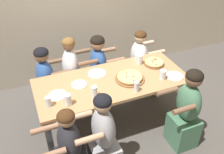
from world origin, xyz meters
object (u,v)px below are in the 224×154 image
Objects in this scene: empty_plate_b at (79,84)px; diner_near_midleft at (103,140)px; empty_plate_d at (97,73)px; cocktail_glass_blue at (137,57)px; drinking_glass_e at (48,102)px; diner_near_left at (71,152)px; drinking_glass_b at (163,75)px; drinking_glass_f at (137,87)px; diner_far_center at (99,72)px; diner_far_right at (139,64)px; diner_far_left at (47,84)px; empty_plate_c at (58,95)px; empty_plate_a at (175,76)px; drinking_glass_a at (94,92)px; pizza_board_main at (154,63)px; pizza_board_second at (130,77)px; diner_near_right at (186,112)px; drinking_glass_c at (68,100)px; diner_far_midleft at (72,77)px; drinking_glass_d at (140,60)px.

empty_plate_b is 0.17× the size of diner_near_midleft.
empty_plate_d is 2.21× the size of cocktail_glass_blue.
diner_near_left is at bearing -77.99° from drinking_glass_e.
drinking_glass_b is 1.46m from diner_near_left.
diner_far_center reaches higher than drinking_glass_f.
diner_far_center is (0.46, 0.57, -0.28)m from empty_plate_b.
diner_far_right reaches higher than empty_plate_d.
diner_far_left is 0.79m from diner_far_center.
empty_plate_c is 1.29m from cocktail_glass_blue.
empty_plate_a is 1.10m from drinking_glass_a.
empty_plate_a is at bearing -0.15° from drinking_glass_a.
cocktail_glass_blue reaches higher than empty_plate_a.
diner_far_left reaches higher than drinking_glass_e.
drinking_glass_f is at bearing 44.20° from diner_far_left.
diner_far_center is (-0.65, 0.51, -0.30)m from pizza_board_main.
diner_far_center reaches higher than cocktail_glass_blue.
pizza_board_second reaches higher than empty_plate_a.
diner_near_right is 1.09m from diner_near_midleft.
diner_near_left is 1.27m from diner_far_left.
empty_plate_d is at bearing 29.21° from drinking_glass_e.
drinking_glass_c is 0.81m from drinking_glass_f.
empty_plate_b is 0.31m from empty_plate_c.
drinking_glass_c is at bearing -16.20° from diner_far_midleft.
empty_plate_b is 0.73m from diner_far_left.
drinking_glass_b is 0.54m from diner_near_right.
diner_far_left is (-0.43, 0.86, -0.36)m from drinking_glass_a.
pizza_board_main reaches higher than empty_plate_d.
pizza_board_second is 0.56m from drinking_glass_a.
diner_far_right is (0.51, 0.71, -0.34)m from pizza_board_second.
drinking_glass_a is 0.50m from drinking_glass_f.
diner_far_center reaches higher than drinking_glass_a.
diner_near_right is at bearing 28.08° from diner_far_center.
empty_plate_b is 0.98m from cocktail_glass_blue.
drinking_glass_d is 0.12× the size of diner_far_midleft.
drinking_glass_b is 1.12m from diner_near_midleft.
empty_plate_d is 0.22× the size of diner_far_right.
pizza_board_second is 0.97m from diner_far_midleft.
empty_plate_a is 0.19m from drinking_glass_b.
pizza_board_main is at bearing -54.04° from diner_near_midleft.
drinking_glass_d reaches higher than empty_plate_b.
drinking_glass_e is at bearing 178.37° from empty_plate_a.
diner_far_left is at bearing -90.00° from diner_far_right.
drinking_glass_b reaches higher than drinking_glass_e.
drinking_glass_d is at bearing 64.69° from diner_far_midleft.
diner_near_right reaches higher than drinking_glass_d.
empty_plate_b is 0.18× the size of diner_far_right.
diner_far_right reaches higher than diner_near_left.
empty_plate_a is 1.88× the size of drinking_glass_e.
drinking_glass_c is at bearing -178.75° from drinking_glass_b.
diner_far_left is 1.01× the size of diner_far_right.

